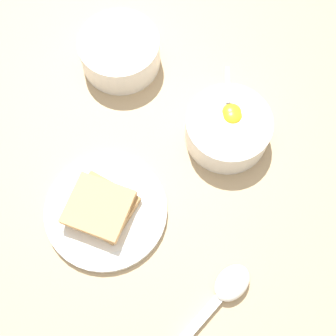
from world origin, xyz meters
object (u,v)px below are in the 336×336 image
at_px(egg_bowl, 228,128).
at_px(toast_plate, 106,211).
at_px(toast_sandwich, 100,207).
at_px(soup_spoon, 227,289).
at_px(congee_bowl, 120,51).

relative_size(egg_bowl, toast_plate, 0.75).
xyz_separation_m(toast_sandwich, soup_spoon, (0.03, 0.22, -0.02)).
bearing_deg(toast_sandwich, congee_bowl, -160.23).
bearing_deg(toast_sandwich, egg_bowl, 147.34).
distance_m(egg_bowl, toast_plate, 0.23).
height_order(toast_sandwich, soup_spoon, toast_sandwich).
xyz_separation_m(egg_bowl, toast_sandwich, (0.20, -0.13, -0.00)).
height_order(toast_plate, soup_spoon, soup_spoon).
relative_size(toast_plate, congee_bowl, 1.38).
height_order(egg_bowl, toast_plate, egg_bowl).
xyz_separation_m(soup_spoon, congee_bowl, (-0.29, -0.31, 0.02)).
bearing_deg(toast_sandwich, soup_spoon, 81.54).
bearing_deg(egg_bowl, soup_spoon, 21.23).
bearing_deg(toast_plate, congee_bowl, -158.96).
relative_size(egg_bowl, toast_sandwich, 1.45).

